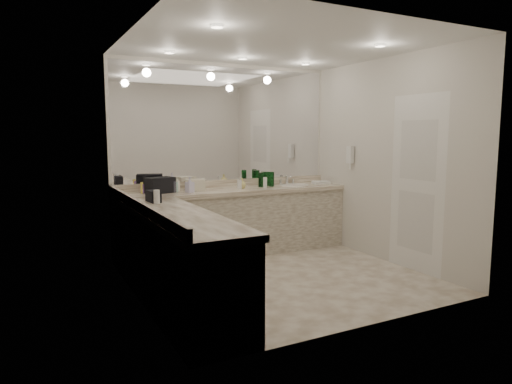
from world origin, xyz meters
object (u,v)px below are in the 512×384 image
wall_phone (350,155)px  soap_bottle_b (190,185)px  sink (294,186)px  black_toiletry_bag (160,185)px  soap_bottle_c (242,183)px  soap_bottle_a (177,184)px  hand_towel (321,182)px  cream_cosmetic_case (195,185)px

wall_phone → soap_bottle_b: 2.29m
sink → black_toiletry_bag: size_ratio=1.29×
sink → black_toiletry_bag: (-1.97, 0.03, 0.10)m
soap_bottle_c → black_toiletry_bag: bearing=177.3°
soap_bottle_a → soap_bottle_c: soap_bottle_a is taller
black_toiletry_bag → soap_bottle_a: 0.23m
soap_bottle_c → soap_bottle_a: bearing=175.1°
wall_phone → soap_bottle_a: bearing=166.7°
sink → wall_phone: 0.91m
wall_phone → soap_bottle_b: (-2.23, 0.41, -0.35)m
black_toiletry_bag → soap_bottle_b: 0.37m
black_toiletry_bag → hand_towel: size_ratio=1.39×
sink → black_toiletry_bag: bearing=179.1°
sink → soap_bottle_c: (-0.86, -0.02, 0.08)m
cream_cosmetic_case → hand_towel: (1.95, -0.11, -0.05)m
soap_bottle_c → wall_phone: bearing=-18.2°
hand_towel → soap_bottle_a: bearing=178.1°
soap_bottle_a → soap_bottle_b: bearing=-50.4°
soap_bottle_a → cream_cosmetic_case: bearing=7.8°
soap_bottle_a → soap_bottle_c: bearing=-4.9°
soap_bottle_b → hand_towel: bearing=2.0°
soap_bottle_a → soap_bottle_b: (0.12, -0.14, 0.00)m
soap_bottle_c → cream_cosmetic_case: bearing=170.0°
cream_cosmetic_case → soap_bottle_b: bearing=-110.1°
soap_bottle_b → sink: bearing=3.1°
sink → cream_cosmetic_case: size_ratio=1.71×
sink → hand_towel: size_ratio=1.79×
hand_towel → soap_bottle_b: size_ratio=1.24×
sink → soap_bottle_b: size_ratio=2.23×
sink → soap_bottle_c: bearing=-178.6°
hand_towel → soap_bottle_c: 1.32m
cream_cosmetic_case → soap_bottle_a: bearing=-154.7°
cream_cosmetic_case → soap_bottle_c: bearing=7.6°
soap_bottle_a → hand_towel: bearing=-1.9°
wall_phone → cream_cosmetic_case: bearing=164.2°
soap_bottle_a → soap_bottle_c: size_ratio=1.31×
sink → black_toiletry_bag: black_toiletry_bag is taller
hand_towel → soap_bottle_b: 2.09m
hand_towel → soap_bottle_a: size_ratio=1.27×
sink → soap_bottle_a: (-1.74, 0.06, 0.10)m
black_toiletry_bag → cream_cosmetic_case: bearing=6.8°
sink → wall_phone: (0.61, -0.50, 0.46)m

